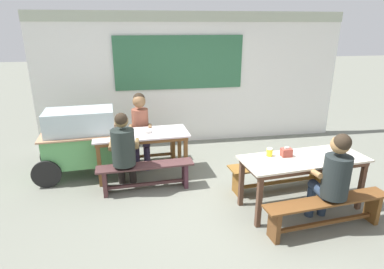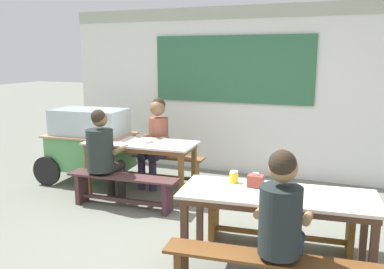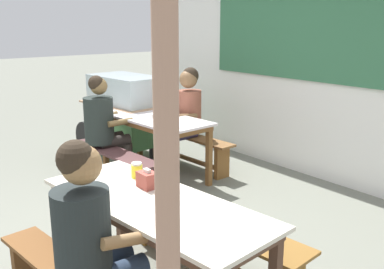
% 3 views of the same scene
% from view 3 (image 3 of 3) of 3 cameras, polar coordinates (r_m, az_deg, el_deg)
% --- Properties ---
extents(ground_plane, '(40.00, 40.00, 0.00)m').
position_cam_3_polar(ground_plane, '(4.08, -9.27, -12.89)').
color(ground_plane, slate).
extents(backdrop_wall, '(6.36, 0.23, 2.68)m').
position_cam_3_polar(backdrop_wall, '(5.48, 15.70, 9.21)').
color(backdrop_wall, white).
rests_on(backdrop_wall, ground_plane).
extents(dining_table_far, '(1.57, 0.75, 0.75)m').
position_cam_3_polar(dining_table_far, '(5.33, -4.99, 1.44)').
color(dining_table_far, silver).
rests_on(dining_table_far, ground_plane).
extents(dining_table_near, '(1.75, 0.82, 0.75)m').
position_cam_3_polar(dining_table_near, '(2.91, -4.89, -9.84)').
color(dining_table_near, silver).
rests_on(dining_table_near, ground_plane).
extents(bench_far_back, '(1.47, 0.33, 0.42)m').
position_cam_3_polar(bench_far_back, '(5.77, -0.48, -1.41)').
color(bench_far_back, brown).
rests_on(bench_far_back, ground_plane).
extents(bench_far_front, '(1.48, 0.36, 0.42)m').
position_cam_3_polar(bench_far_front, '(5.13, -9.89, -3.66)').
color(bench_far_front, '#4B2E2E').
rests_on(bench_far_front, ground_plane).
extents(bench_near_back, '(1.64, 0.48, 0.42)m').
position_cam_3_polar(bench_near_back, '(3.42, 2.66, -13.05)').
color(bench_near_back, brown).
rests_on(bench_near_back, ground_plane).
extents(food_cart, '(1.62, 0.88, 1.13)m').
position_cam_3_polar(food_cart, '(6.27, -8.49, 3.10)').
color(food_cart, '#5AA65E').
rests_on(food_cart, ground_plane).
extents(person_left_back_turned, '(0.46, 0.55, 1.26)m').
position_cam_3_polar(person_left_back_turned, '(5.30, -11.31, 1.59)').
color(person_left_back_turned, '#2A2522').
rests_on(person_left_back_turned, ground_plane).
extents(person_center_facing, '(0.41, 0.58, 1.30)m').
position_cam_3_polar(person_center_facing, '(5.60, -0.91, 2.88)').
color(person_center_facing, '#342C49').
rests_on(person_center_facing, ground_plane).
extents(person_near_front, '(0.43, 0.53, 1.27)m').
position_cam_3_polar(person_near_front, '(2.58, -12.67, -12.22)').
color(person_near_front, '#26354B').
rests_on(person_near_front, ground_plane).
extents(tissue_box, '(0.14, 0.10, 0.13)m').
position_cam_3_polar(tissue_box, '(3.07, -5.78, -5.80)').
color(tissue_box, '#9C4035').
rests_on(tissue_box, dining_table_near).
extents(condiment_jar, '(0.08, 0.08, 0.11)m').
position_cam_3_polar(condiment_jar, '(3.27, -7.12, -4.58)').
color(condiment_jar, yellow).
rests_on(condiment_jar, dining_table_near).
extents(soup_bowl, '(0.17, 0.17, 0.05)m').
position_cam_3_polar(soup_bowl, '(5.25, -4.48, 2.44)').
color(soup_bowl, silver).
rests_on(soup_bowl, dining_table_far).
extents(wooden_support_post, '(0.09, 0.09, 2.31)m').
position_cam_3_polar(wooden_support_post, '(1.59, -3.13, -12.00)').
color(wooden_support_post, tan).
rests_on(wooden_support_post, ground_plane).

